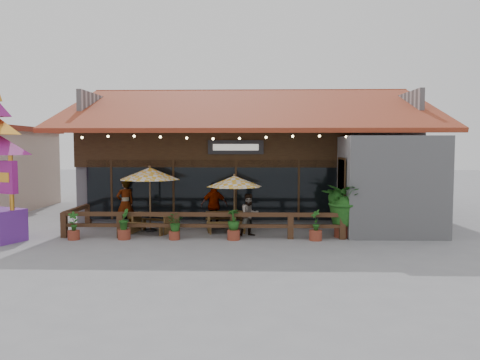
{
  "coord_description": "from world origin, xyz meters",
  "views": [
    {
      "loc": [
        0.21,
        -16.69,
        3.19
      ],
      "look_at": [
        -0.32,
        1.5,
        1.92
      ],
      "focal_mm": 35.0,
      "sensor_mm": 36.0,
      "label": 1
    }
  ],
  "objects_px": {
    "umbrella_left": "(150,174)",
    "picnic_table_right": "(226,218)",
    "tropical_plant": "(343,201)",
    "umbrella_right": "(234,181)",
    "picnic_table_left": "(152,220)"
  },
  "relations": [
    {
      "from": "picnic_table_left",
      "to": "picnic_table_right",
      "type": "relative_size",
      "value": 1.04
    },
    {
      "from": "umbrella_right",
      "to": "picnic_table_left",
      "type": "bearing_deg",
      "value": 179.91
    },
    {
      "from": "picnic_table_left",
      "to": "picnic_table_right",
      "type": "bearing_deg",
      "value": 6.86
    },
    {
      "from": "umbrella_left",
      "to": "tropical_plant",
      "type": "relative_size",
      "value": 1.13
    },
    {
      "from": "tropical_plant",
      "to": "picnic_table_right",
      "type": "bearing_deg",
      "value": 166.39
    },
    {
      "from": "picnic_table_left",
      "to": "tropical_plant",
      "type": "height_order",
      "value": "tropical_plant"
    },
    {
      "from": "picnic_table_left",
      "to": "picnic_table_right",
      "type": "xyz_separation_m",
      "value": [
        2.76,
        0.33,
        0.01
      ]
    },
    {
      "from": "picnic_table_left",
      "to": "tropical_plant",
      "type": "bearing_deg",
      "value": -5.66
    },
    {
      "from": "umbrella_left",
      "to": "tropical_plant",
      "type": "bearing_deg",
      "value": -8.29
    },
    {
      "from": "umbrella_left",
      "to": "picnic_table_right",
      "type": "distance_m",
      "value": 3.36
    },
    {
      "from": "umbrella_right",
      "to": "picnic_table_right",
      "type": "relative_size",
      "value": 1.44
    },
    {
      "from": "tropical_plant",
      "to": "picnic_table_left",
      "type": "bearing_deg",
      "value": 174.34
    },
    {
      "from": "umbrella_left",
      "to": "tropical_plant",
      "type": "xyz_separation_m",
      "value": [
        7.14,
        -1.04,
        -0.88
      ]
    },
    {
      "from": "umbrella_right",
      "to": "picnic_table_left",
      "type": "distance_m",
      "value": 3.41
    },
    {
      "from": "picnic_table_right",
      "to": "picnic_table_left",
      "type": "bearing_deg",
      "value": -173.14
    }
  ]
}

